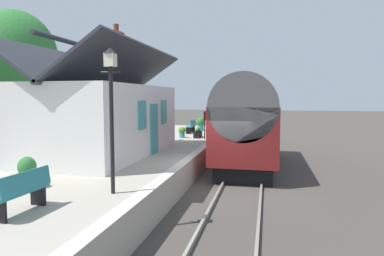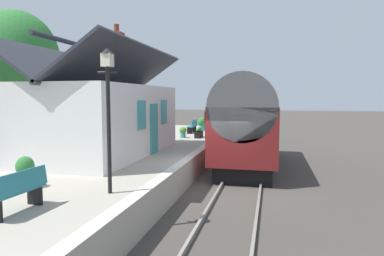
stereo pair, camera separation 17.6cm
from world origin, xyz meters
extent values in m
plane|color=#423D38|center=(0.00, 0.00, 0.00)|extent=(160.00, 160.00, 0.00)
cube|color=#A39B8C|center=(0.00, 3.87, 0.50)|extent=(32.00, 5.75, 1.00)
cube|color=beige|center=(0.00, 1.18, 1.00)|extent=(32.00, 0.36, 0.02)
cube|color=gray|center=(0.00, -1.62, 0.07)|extent=(52.00, 0.08, 0.14)
cube|color=gray|center=(0.00, -0.18, 0.07)|extent=(52.00, 0.08, 0.14)
cube|color=black|center=(4.38, -0.90, 0.35)|extent=(7.65, 2.29, 0.70)
cube|color=maroon|center=(4.38, -0.90, 1.85)|extent=(8.31, 2.70, 2.30)
cylinder|color=#515154|center=(4.38, -0.90, 3.00)|extent=(8.31, 2.65, 2.65)
cube|color=black|center=(4.38, 0.47, 2.14)|extent=(7.07, 0.03, 0.80)
cylinder|color=black|center=(6.88, -0.90, 0.35)|extent=(0.70, 2.16, 0.70)
cylinder|color=black|center=(1.89, -0.90, 0.35)|extent=(0.70, 2.16, 0.70)
cube|color=black|center=(8.56, -0.90, 2.25)|extent=(0.04, 2.16, 0.90)
cylinder|color=#F2EDCC|center=(8.58, -0.90, 1.27)|extent=(0.06, 0.24, 0.24)
cube|color=red|center=(8.62, -0.90, 0.82)|extent=(0.16, 2.56, 0.24)
cube|color=white|center=(0.77, 4.99, 2.42)|extent=(7.91, 4.20, 2.85)
cube|color=#2D3038|center=(0.77, 3.94, 4.57)|extent=(8.41, 2.36, 1.66)
cube|color=#2D3038|center=(0.77, 6.04, 4.57)|extent=(8.41, 2.36, 1.66)
cylinder|color=#2D3038|center=(0.77, 4.99, 5.28)|extent=(8.41, 0.16, 0.16)
cube|color=brown|center=(2.41, 4.99, 5.08)|extent=(0.56, 0.56, 2.46)
cylinder|color=brown|center=(2.41, 4.99, 6.49)|extent=(0.24, 0.24, 0.36)
cube|color=teal|center=(1.35, 2.87, 2.05)|extent=(0.90, 0.06, 2.10)
cube|color=teal|center=(-0.05, 2.87, 2.70)|extent=(0.80, 0.05, 1.10)
cube|color=teal|center=(2.75, 2.87, 2.70)|extent=(0.80, 0.05, 1.10)
cube|color=#26727F|center=(-6.51, 3.12, 1.45)|extent=(1.41, 0.45, 0.06)
cube|color=#26727F|center=(-6.52, 2.94, 1.68)|extent=(1.40, 0.16, 0.40)
cube|color=black|center=(-5.95, 3.10, 1.22)|extent=(0.07, 0.36, 0.44)
cube|color=#26727F|center=(9.87, 3.20, 1.45)|extent=(1.40, 0.41, 0.06)
cube|color=#26727F|center=(9.87, 3.02, 1.68)|extent=(1.40, 0.12, 0.40)
cube|color=black|center=(9.31, 3.20, 1.22)|extent=(0.06, 0.36, 0.44)
cube|color=black|center=(10.43, 3.19, 1.22)|extent=(0.06, 0.36, 0.44)
cylinder|color=teal|center=(7.19, 3.11, 1.15)|extent=(0.32, 0.32, 0.30)
ellipsoid|color=#4C8C2D|center=(7.19, 3.11, 1.45)|extent=(0.43, 0.43, 0.38)
cylinder|color=teal|center=(11.77, 2.88, 1.20)|extent=(0.43, 0.43, 0.40)
ellipsoid|color=#2D7233|center=(11.77, 2.88, 1.61)|extent=(0.61, 0.61, 0.66)
cylinder|color=#9E5138|center=(-4.75, 4.30, 1.20)|extent=(0.39, 0.39, 0.40)
ellipsoid|color=#2D7233|center=(-4.75, 4.30, 1.56)|extent=(0.47, 0.47, 0.54)
cone|color=#E05871|center=(-4.75, 4.30, 1.72)|extent=(0.10, 0.10, 0.19)
cube|color=black|center=(7.50, 2.22, 1.17)|extent=(1.08, 0.32, 0.35)
ellipsoid|color=#3D8438|center=(7.50, 2.22, 1.46)|extent=(0.98, 0.29, 0.29)
cube|color=#9E5138|center=(11.08, 1.57, 1.20)|extent=(0.94, 0.32, 0.40)
ellipsoid|color=#3D8438|center=(11.08, 1.57, 1.51)|extent=(0.84, 0.29, 0.29)
cylinder|color=black|center=(-4.73, 1.90, 2.56)|extent=(0.10, 0.10, 3.12)
cylinder|color=black|center=(-4.73, 1.90, 3.97)|extent=(0.05, 0.50, 0.05)
cube|color=beige|center=(-4.73, 1.90, 4.26)|extent=(0.24, 0.24, 0.32)
cone|color=black|center=(-4.73, 1.90, 4.48)|extent=(0.32, 0.32, 0.14)
cylinder|color=black|center=(6.85, 1.70, 1.55)|extent=(0.06, 0.06, 1.10)
cylinder|color=black|center=(7.45, 1.70, 1.55)|extent=(0.06, 0.06, 1.10)
cube|color=maroon|center=(7.15, 1.70, 2.32)|extent=(0.90, 0.06, 0.44)
cube|color=black|center=(7.15, 1.70, 2.32)|extent=(0.96, 0.03, 0.50)
cylinder|color=#4C3828|center=(4.74, 12.14, 1.85)|extent=(0.44, 0.44, 3.70)
ellipsoid|color=#2D7233|center=(4.74, 12.14, 5.57)|extent=(4.67, 4.43, 5.35)
cylinder|color=#4C3828|center=(11.58, 12.34, 1.37)|extent=(0.28, 0.28, 2.73)
ellipsoid|color=olive|center=(11.58, 12.34, 4.39)|extent=(4.10, 3.75, 4.73)
camera|label=1|loc=(-12.52, -1.80, 3.36)|focal=32.48mm
camera|label=2|loc=(-12.48, -1.97, 3.36)|focal=32.48mm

